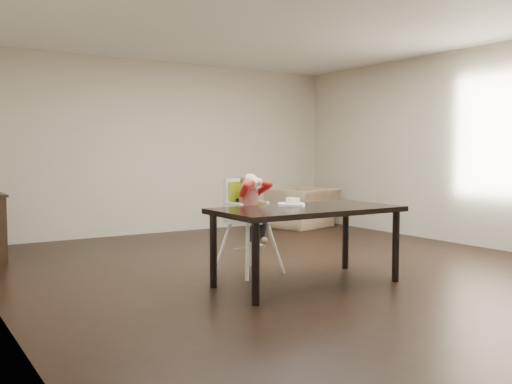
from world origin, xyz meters
TOP-DOWN VIEW (x-y plane):
  - ground at (0.00, 0.00)m, footprint 7.00×7.00m
  - room_walls at (0.00, 0.00)m, footprint 6.02×7.02m
  - dining_table at (-0.33, -0.60)m, footprint 1.80×0.90m
  - high_chair at (-0.53, 0.16)m, footprint 0.51×0.51m
  - plate at (-0.37, -0.40)m, footprint 0.32×0.32m
  - armchair at (2.20, 2.80)m, footprint 1.17×0.92m

SIDE VIEW (x-z plane):
  - ground at x=0.00m, z-range 0.00..0.00m
  - armchair at x=2.20m, z-range 0.00..0.90m
  - dining_table at x=-0.33m, z-range 0.30..1.05m
  - high_chair at x=-0.53m, z-range 0.22..1.27m
  - plate at x=-0.37m, z-range 0.74..0.82m
  - room_walls at x=0.00m, z-range 0.50..3.21m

